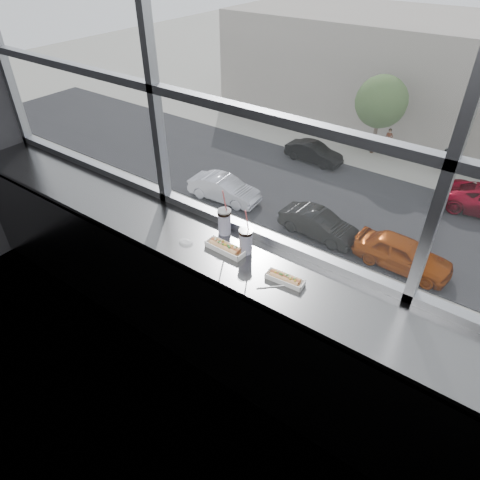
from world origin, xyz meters
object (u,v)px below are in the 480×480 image
Objects in this scene: loose_straw at (272,287)px; car_far_a at (314,150)px; car_near_c at (404,249)px; car_near_a at (224,185)px; hotdog_tray_right at (285,279)px; car_near_b at (319,220)px; soda_cup_left at (224,220)px; hotdog_tray_left at (225,247)px; pedestrian_b at (448,158)px; soda_cup_right at (246,240)px; pedestrian_a at (389,137)px; tree_left at (381,102)px; wrapper at (186,241)px.

car_far_a is (-11.38, 24.40, -11.13)m from loose_straw.
car_near_c is 11.13m from car_near_a.
hotdog_tray_right is 0.04× the size of car_near_b.
soda_cup_left is 0.06× the size of car_near_a.
car_near_b is at bearing 112.96° from hotdog_tray_left.
hotdog_tray_right is at bearing 6.61° from pedestrian_b.
car_near_a is (-13.34, 16.40, -11.04)m from loose_straw.
soda_cup_right is 19.70m from car_near_c.
pedestrian_a reaches higher than car_far_a.
soda_cup_left is 0.06× the size of tree_left.
soda_cup_left reaches higher than pedestrian_b.
soda_cup_right is 0.45m from wrapper.
loose_straw reaches higher than pedestrian_a.
tree_left reaches higher than car_far_a.
soda_cup_right is at bearing 160.37° from hotdog_tray_right.
car_near_a is 14.30m from pedestrian_a.
soda_cup_right is (-0.38, 0.10, 0.08)m from hotdog_tray_right.
hotdog_tray_left is 0.05× the size of tree_left.
hotdog_tray_left is at bearing -75.98° from pedestrian_a.
car_near_a is 15.50m from pedestrian_b.
wrapper is 20.69m from car_near_b.
soda_cup_right is at bearing 32.89° from hotdog_tray_left.
hotdog_tray_right is at bearing -73.15° from tree_left.
tree_left reaches higher than pedestrian_a.
wrapper is at bearing -74.64° from tree_left.
soda_cup_right reaches higher than car_near_b.
hotdog_tray_left is at bearing 17.18° from wrapper.
car_near_a reaches higher than car_far_a.
hotdog_tray_right is 30.70m from tree_left.
tree_left is (-0.71, -1.19, 2.86)m from pedestrian_a.
car_near_a is 3.03× the size of pedestrian_a.
car_far_a is (-10.64, 24.36, -11.14)m from wrapper.
tree_left is (-8.53, 28.40, -8.22)m from loose_straw.
soda_cup_right is at bearing -146.28° from car_near_a.
pedestrian_a is (3.56, 5.19, 0.05)m from car_far_a.
car_near_a is (-13.38, 16.30, -11.06)m from hotdog_tray_right.
soda_cup_left is at bearing -146.68° from car_near_a.
wrapper reaches higher than pedestrian_a.
car_near_b is at bearing -95.03° from car_near_a.
car_near_c is at bearing 95.11° from wrapper.
hotdog_tray_right is at bearing -15.36° from soda_cup_right.
car_far_a is at bearing 50.82° from car_near_c.
tree_left reaches higher than pedestrian_b.
pedestrian_a is (-7.22, 29.30, -11.18)m from soda_cup_left.
car_near_b is at bearing -85.80° from pedestrian_a.
wrapper is 0.02× the size of car_far_a.
soda_cup_left reaches higher than car_near_b.
car_near_c is at bearing 97.65° from hotdog_tray_left.
pedestrian_b is (-2.87, 27.93, -11.03)m from soda_cup_right.
car_near_b is (-6.89, 16.30, -11.10)m from hotdog_tray_right.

